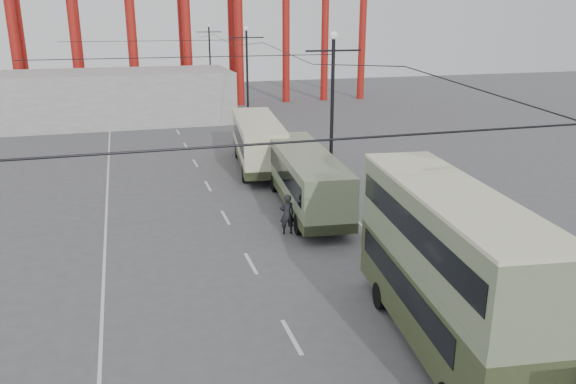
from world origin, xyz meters
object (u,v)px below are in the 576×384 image
object	(u,v)px
double_decker_bus	(447,263)
single_decker_green	(305,177)
single_decker_cream	(258,141)
pedestrian	(287,214)

from	to	relation	value
double_decker_bus	single_decker_green	xyz separation A→B (m)	(0.16, 14.18, -1.14)
single_decker_cream	double_decker_bus	bearing A→B (deg)	-81.91
double_decker_bus	single_decker_green	bearing A→B (deg)	96.98
single_decker_cream	pedestrian	world-z (taller)	single_decker_cream
pedestrian	double_decker_bus	bearing A→B (deg)	101.86
double_decker_bus	single_decker_green	distance (m)	14.23
double_decker_bus	pedestrian	distance (m)	11.14
single_decker_green	single_decker_cream	xyz separation A→B (m)	(-0.42, 9.25, 0.13)
double_decker_bus	single_decker_green	size ratio (longest dim) A/B	0.88
double_decker_bus	single_decker_cream	xyz separation A→B (m)	(-0.25, 23.43, -1.02)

